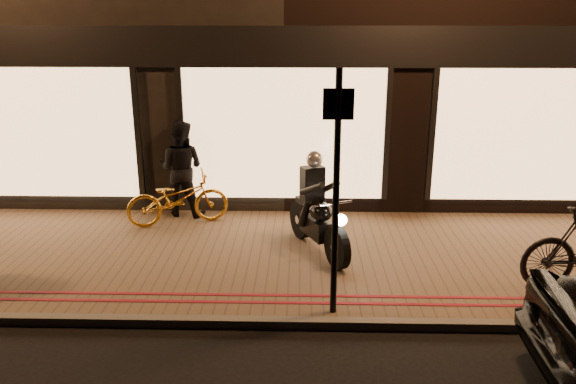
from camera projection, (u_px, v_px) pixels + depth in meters
The scene contains 8 objects.
ground at pixel (274, 330), 6.85m from camera, with size 90.00×90.00×0.00m, color black.
sidewalk at pixel (280, 258), 8.74m from camera, with size 50.00×4.00×0.12m, color brown.
kerb_stone at pixel (274, 323), 6.88m from camera, with size 50.00×0.14×0.12m, color #59544C.
red_kerb_lines at pixel (276, 299), 7.34m from camera, with size 50.00×0.26×0.01m.
motorcycle at pixel (317, 214), 8.67m from camera, with size 0.94×1.82×1.59m.
sign_post at pixel (336, 183), 6.53m from camera, with size 0.35×0.08×3.00m.
bicycle_gold at pixel (178, 199), 9.86m from camera, with size 0.62×1.77×0.93m, color orange.
person_dark at pixel (181, 168), 10.22m from camera, with size 0.86×0.67×1.76m, color black.
Camera 1 is at (0.33, -6.02, 3.66)m, focal length 35.00 mm.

